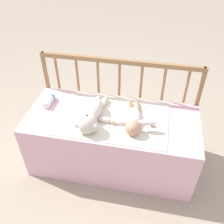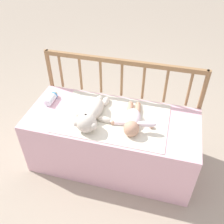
% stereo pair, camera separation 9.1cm
% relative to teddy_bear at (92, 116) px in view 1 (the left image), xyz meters
% --- Properties ---
extents(ground_plane, '(12.00, 12.00, 0.00)m').
position_rel_teddy_bear_xyz_m(ground_plane, '(0.14, 0.08, -0.57)').
color(ground_plane, tan).
extents(crib_mattress, '(1.34, 0.58, 0.51)m').
position_rel_teddy_bear_xyz_m(crib_mattress, '(0.14, 0.08, -0.32)').
color(crib_mattress, '#EDB7C6').
rests_on(crib_mattress, ground_plane).
extents(crib_rail, '(1.34, 0.04, 0.85)m').
position_rel_teddy_bear_xyz_m(crib_rail, '(0.14, 0.39, 0.03)').
color(crib_rail, '#997047').
rests_on(crib_rail, ground_plane).
extents(blanket, '(0.85, 0.54, 0.01)m').
position_rel_teddy_bear_xyz_m(blanket, '(0.14, 0.08, -0.06)').
color(blanket, silver).
rests_on(blanket, crib_mattress).
extents(teddy_bear, '(0.30, 0.47, 0.15)m').
position_rel_teddy_bear_xyz_m(teddy_bear, '(0.00, 0.00, 0.00)').
color(teddy_bear, silver).
rests_on(teddy_bear, crib_mattress).
extents(baby, '(0.35, 0.41, 0.11)m').
position_rel_teddy_bear_xyz_m(baby, '(0.30, 0.05, -0.02)').
color(baby, white).
rests_on(baby, crib_mattress).
extents(baby_bottle, '(0.06, 0.16, 0.06)m').
position_rel_teddy_bear_xyz_m(baby_bottle, '(-0.40, 0.16, -0.03)').
color(baby_bottle, white).
rests_on(baby_bottle, crib_mattress).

